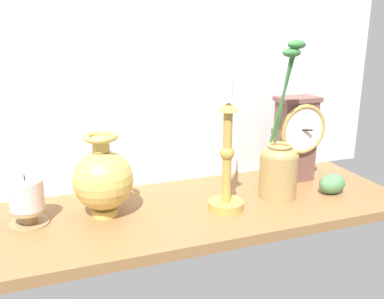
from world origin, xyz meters
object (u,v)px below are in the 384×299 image
object	(u,v)px
candlestick_tall_left	(227,150)
pillar_candle_front	(27,201)
mantel_clock	(296,137)
brass_vase_jar	(279,165)
brass_vase_bulbous	(103,179)

from	to	relation	value
candlestick_tall_left	pillar_candle_front	bearing A→B (deg)	170.40
mantel_clock	pillar_candle_front	bearing A→B (deg)	-176.92
mantel_clock	brass_vase_jar	world-z (taller)	brass_vase_jar
pillar_candle_front	candlestick_tall_left	bearing A→B (deg)	-9.60
mantel_clock	brass_vase_bulbous	size ratio (longest dim) A/B	1.22
mantel_clock	candlestick_tall_left	bearing A→B (deg)	-156.71
brass_vase_bulbous	pillar_candle_front	world-z (taller)	brass_vase_bulbous
candlestick_tall_left	mantel_clock	bearing A→B (deg)	23.29
brass_vase_bulbous	brass_vase_jar	xyz separation A→B (cm)	(41.97, -4.44, -0.18)
pillar_candle_front	brass_vase_jar	bearing A→B (deg)	-5.37
brass_vase_bulbous	pillar_candle_front	size ratio (longest dim) A/B	1.69
brass_vase_bulbous	pillar_candle_front	xyz separation A→B (cm)	(-16.07, 1.01, -3.26)
brass_vase_bulbous	brass_vase_jar	bearing A→B (deg)	-6.03
candlestick_tall_left	brass_vase_jar	world-z (taller)	candlestick_tall_left
mantel_clock	brass_vase_bulbous	distance (cm)	53.00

